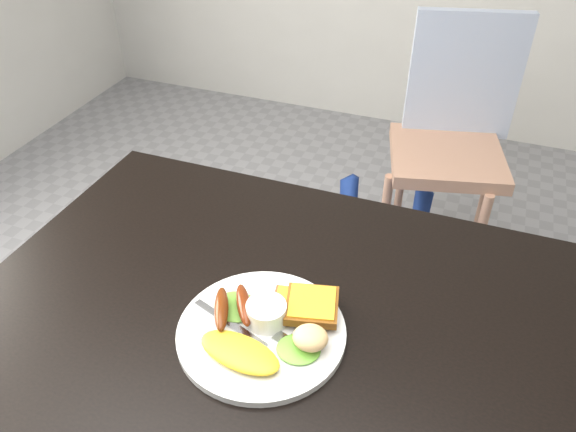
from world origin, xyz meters
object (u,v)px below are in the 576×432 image
(dining_chair, at_px, (446,157))
(person, at_px, (393,184))
(plate, at_px, (261,332))
(dining_table, at_px, (316,347))

(dining_chair, relative_size, person, 0.25)
(dining_chair, relative_size, plate, 1.38)
(dining_chair, distance_m, person, 0.75)
(person, bearing_deg, dining_chair, -106.49)
(dining_chair, height_order, person, person)
(dining_chair, bearing_deg, dining_table, -108.54)
(dining_table, bearing_deg, person, 87.49)
(dining_chair, bearing_deg, person, -109.97)
(dining_chair, bearing_deg, plate, -112.52)
(dining_chair, xyz_separation_m, plate, (-0.18, -1.18, 0.31))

